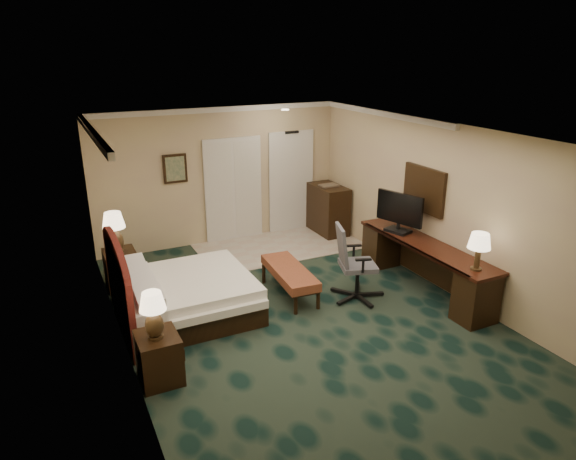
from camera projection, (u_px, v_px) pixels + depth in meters
name	position (u px, v px, depth m)	size (l,w,h in m)	color
floor	(308.00, 322.00, 7.46)	(5.00, 7.50, 0.00)	black
ceiling	(311.00, 136.00, 6.55)	(5.00, 7.50, 0.00)	white
wall_back	(220.00, 176.00, 10.18)	(5.00, 0.00, 2.70)	beige
wall_front	(547.00, 391.00, 3.83)	(5.00, 0.00, 2.70)	beige
wall_left	(121.00, 268.00, 5.97)	(0.00, 7.50, 2.70)	beige
wall_right	(450.00, 211.00, 8.04)	(0.00, 7.50, 2.70)	beige
crown_molding	(311.00, 140.00, 6.57)	(5.00, 7.50, 0.10)	silver
tile_patch	(280.00, 246.00, 10.28)	(3.20, 1.70, 0.01)	#C4B09E
headboard	(119.00, 283.00, 7.06)	(0.12, 2.00, 1.40)	#451210
entry_door	(291.00, 182.00, 10.89)	(1.02, 0.06, 2.18)	silver
closet_doors	(233.00, 190.00, 10.35)	(1.20, 0.06, 2.10)	beige
wall_art	(175.00, 169.00, 9.69)	(0.45, 0.06, 0.55)	#3D5B4A
wall_mirror	(424.00, 190.00, 8.46)	(0.05, 0.95, 0.75)	white
bed	(189.00, 296.00, 7.59)	(1.83, 1.70, 0.58)	white
nightstand_near	(159.00, 358.00, 6.08)	(0.48, 0.55, 0.60)	black
nightstand_far	(121.00, 269.00, 8.46)	(0.50, 0.57, 0.62)	black
lamp_near	(154.00, 315.00, 5.85)	(0.31, 0.31, 0.58)	#312310
lamp_far	(115.00, 233.00, 8.22)	(0.36, 0.36, 0.68)	#312310
bed_bench	(290.00, 282.00, 8.19)	(0.48, 1.39, 0.47)	brown
desk	(423.00, 267.00, 8.33)	(0.60, 2.79, 0.81)	black
tv	(399.00, 213.00, 8.60)	(0.07, 0.87, 0.68)	black
desk_lamp	(478.00, 251.00, 7.15)	(0.32, 0.32, 0.56)	#312310
desk_chair	(358.00, 262.00, 7.99)	(0.71, 0.66, 1.22)	#403F4B
minibar	(328.00, 209.00, 10.90)	(0.54, 0.97, 1.02)	black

